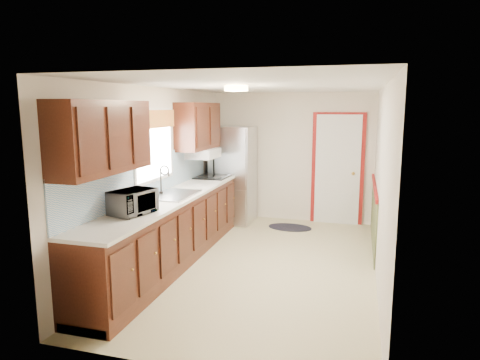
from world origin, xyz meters
The scene contains 8 objects.
room_shell centered at (0.00, 0.00, 1.20)m, with size 3.20×5.20×2.52m.
kitchen_run centered at (-1.24, -0.29, 0.81)m, with size 0.63×4.00×2.20m.
back_wall_trim centered at (0.99, 2.21, 0.89)m, with size 1.12×2.30×2.08m.
ceiling_fixture centered at (-0.30, -0.20, 2.36)m, with size 0.30×0.30×0.06m, color #FFD88C.
microwave centered at (-1.20, -1.27, 1.11)m, with size 0.50×0.27×0.34m, color white.
refrigerator centered at (-1.02, 2.05, 0.89)m, with size 0.75×0.75×1.78m.
rug centered at (0.08, 1.90, 0.01)m, with size 0.78×0.50×0.01m, color black.
cooktop centered at (-1.19, 1.40, 0.95)m, with size 0.52×0.63×0.02m, color black.
Camera 1 is at (1.24, -5.46, 2.13)m, focal length 32.00 mm.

